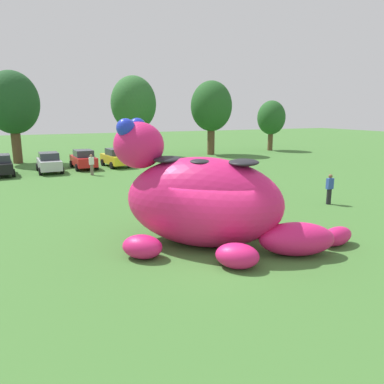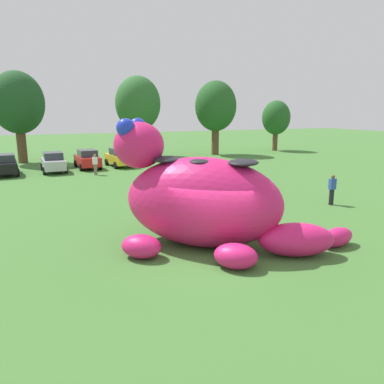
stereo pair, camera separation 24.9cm
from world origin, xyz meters
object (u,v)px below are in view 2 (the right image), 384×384
Objects in this scene: spectator_mid_field at (178,170)px; spectator_by_cars at (332,190)px; car_yellow at (120,157)px; giant_inflatable_creature at (203,201)px; car_black at (5,165)px; spectator_wandering at (175,186)px; car_red at (87,159)px; spectator_near_inflatable at (95,165)px; car_silver at (53,162)px.

spectator_mid_field and spectator_by_cars have the same top height.
spectator_mid_field is (2.35, -9.20, -0.01)m from car_yellow.
giant_inflatable_creature reaches higher than car_black.
spectator_by_cars and spectator_wandering have the same top height.
car_red is 0.98× the size of car_yellow.
spectator_by_cars is (7.65, -19.33, -0.01)m from car_yellow.
spectator_near_inflatable is 1.00× the size of spectator_mid_field.
spectator_mid_field is (12.02, -8.10, -0.01)m from car_black.
spectator_mid_field is 1.00× the size of spectator_by_cars.
car_black is 2.46× the size of spectator_wandering.
car_yellow is (2.97, 0.05, 0.00)m from car_red.
car_black is 2.46× the size of spectator_by_cars.
giant_inflatable_creature is 2.15× the size of car_red.
spectator_mid_field is at bearing -59.83° from car_red.
car_silver is at bearing -170.56° from car_yellow.
car_silver is at bearing 113.52° from spectator_wandering.
car_red reaches higher than spectator_mid_field.
giant_inflatable_creature is 2.17× the size of car_silver.
car_black is at bearing -171.11° from car_red.
car_yellow is 2.51× the size of spectator_near_inflatable.
car_silver is 11.68m from spectator_mid_field.
spectator_near_inflatable is (-2.88, -3.95, -0.01)m from car_yellow.
giant_inflatable_creature is 18.38m from spectator_near_inflatable.
car_black reaches higher than spectator_mid_field.
car_yellow is at bearing 90.14° from spectator_wandering.
spectator_near_inflatable is 18.64m from spectator_by_cars.
car_yellow reaches higher than spectator_mid_field.
giant_inflatable_creature is at bearing -69.26° from car_black.
car_red is 2.46× the size of spectator_wandering.
car_black is 6.79m from car_red.
spectator_near_inflatable is at bearing -88.73° from car_red.
car_black is 3.72m from car_silver.
giant_inflatable_creature reaches higher than car_silver.
spectator_mid_field is 11.43m from spectator_by_cars.
car_red is 22.01m from spectator_by_cars.
car_black is (-8.02, 21.17, -0.92)m from giant_inflatable_creature.
spectator_wandering is at bearing -112.60° from spectator_mid_field.
car_red reaches higher than spectator_by_cars.
car_yellow is at bearing 6.48° from car_black.
giant_inflatable_creature reaches higher than car_yellow.
car_red reaches higher than spectator_near_inflatable.
spectator_mid_field is at bearing 67.40° from spectator_wandering.
car_yellow reaches higher than spectator_wandering.
car_silver is 15.02m from spectator_wandering.
car_yellow is 14.76m from spectator_wandering.
giant_inflatable_creature is 7.75m from spectator_wandering.
spectator_wandering is (2.92, -10.81, 0.00)m from spectator_near_inflatable.
car_red is at bearing -179.04° from car_yellow.
car_yellow is at bearing 85.75° from giant_inflatable_creature.
giant_inflatable_creature is at bearing -107.05° from spectator_mid_field.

